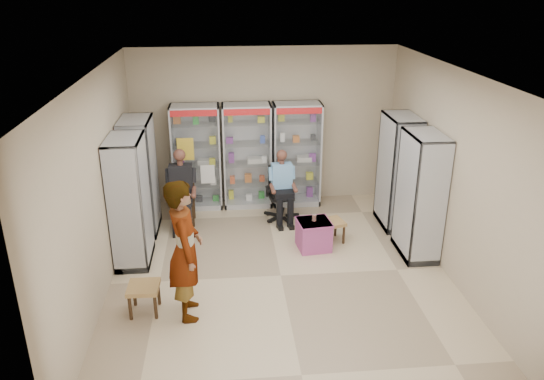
{
  "coord_description": "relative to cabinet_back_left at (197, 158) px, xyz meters",
  "views": [
    {
      "loc": [
        -0.78,
        -6.85,
        4.16
      ],
      "look_at": [
        -0.07,
        0.7,
        1.11
      ],
      "focal_mm": 35.0,
      "sensor_mm": 36.0,
      "label": 1
    }
  ],
  "objects": [
    {
      "name": "pink_trunk",
      "position": [
        1.93,
        -1.91,
        -0.76
      ],
      "size": [
        0.56,
        0.54,
        0.49
      ],
      "primitive_type": "cube",
      "rotation": [
        0.0,
        0.0,
        0.11
      ],
      "color": "#B14690",
      "rests_on": "floor"
    },
    {
      "name": "wooden_chair",
      "position": [
        -0.25,
        -0.73,
        -0.53
      ],
      "size": [
        0.42,
        0.42,
        0.94
      ],
      "primitive_type": "cube",
      "color": "#331D13",
      "rests_on": "floor"
    },
    {
      "name": "cabinet_back_mid",
      "position": [
        0.95,
        0.0,
        0.0
      ],
      "size": [
        0.9,
        0.5,
        2.0
      ],
      "primitive_type": "cube",
      "color": "#B5B8BD",
      "rests_on": "floor"
    },
    {
      "name": "cabinet_left_near",
      "position": [
        -0.93,
        -2.03,
        0.0
      ],
      "size": [
        0.9,
        0.5,
        2.0
      ],
      "primitive_type": "cube",
      "rotation": [
        0.0,
        0.0,
        -1.57
      ],
      "color": "silver",
      "rests_on": "floor"
    },
    {
      "name": "cabinet_left_far",
      "position": [
        -0.93,
        -0.93,
        0.0
      ],
      "size": [
        0.9,
        0.5,
        2.0
      ],
      "primitive_type": "cube",
      "rotation": [
        0.0,
        0.0,
        -1.57
      ],
      "color": "#B1B3B8",
      "rests_on": "floor"
    },
    {
      "name": "cabinet_right_far",
      "position": [
        3.53,
        -1.13,
        0.0
      ],
      "size": [
        0.9,
        0.5,
        2.0
      ],
      "primitive_type": "cube",
      "rotation": [
        0.0,
        0.0,
        1.57
      ],
      "color": "silver",
      "rests_on": "floor"
    },
    {
      "name": "room_shell",
      "position": [
        1.3,
        -2.73,
        0.97
      ],
      "size": [
        5.02,
        6.02,
        3.01
      ],
      "color": "tan",
      "rests_on": "ground"
    },
    {
      "name": "woven_stool_b",
      "position": [
        -0.6,
        -3.48,
        -0.8
      ],
      "size": [
        0.41,
        0.41,
        0.41
      ],
      "primitive_type": "cube",
      "rotation": [
        0.0,
        0.0,
        -0.02
      ],
      "color": "olive",
      "rests_on": "floor"
    },
    {
      "name": "seated_customer",
      "position": [
        -0.25,
        -0.78,
        -0.33
      ],
      "size": [
        0.44,
        0.6,
        1.34
      ],
      "primitive_type": null,
      "color": "black",
      "rests_on": "floor"
    },
    {
      "name": "cabinet_back_right",
      "position": [
        1.9,
        0.0,
        0.0
      ],
      "size": [
        0.9,
        0.5,
        2.0
      ],
      "primitive_type": "cube",
      "color": "silver",
      "rests_on": "floor"
    },
    {
      "name": "standing_man",
      "position": [
        -0.02,
        -3.56,
        -0.05
      ],
      "size": [
        0.53,
        0.74,
        1.89
      ],
      "primitive_type": "imported",
      "rotation": [
        0.0,
        0.0,
        1.68
      ],
      "color": "gray",
      "rests_on": "floor"
    },
    {
      "name": "seated_shopkeeper",
      "position": [
        1.53,
        -0.74,
        -0.37
      ],
      "size": [
        0.46,
        0.61,
        1.26
      ],
      "primitive_type": null,
      "rotation": [
        0.0,
        0.0,
        0.09
      ],
      "color": "#66A0CB",
      "rests_on": "floor"
    },
    {
      "name": "office_chair",
      "position": [
        1.53,
        -0.69,
        -0.51
      ],
      "size": [
        0.58,
        0.58,
        0.99
      ],
      "primitive_type": "cube",
      "rotation": [
        0.0,
        0.0,
        0.09
      ],
      "color": "black",
      "rests_on": "floor"
    },
    {
      "name": "tea_glass",
      "position": [
        1.93,
        -1.89,
        -0.46
      ],
      "size": [
        0.07,
        0.07,
        0.1
      ],
      "primitive_type": "cylinder",
      "color": "#592207",
      "rests_on": "pink_trunk"
    },
    {
      "name": "cabinet_right_near",
      "position": [
        3.53,
        -2.23,
        0.0
      ],
      "size": [
        0.9,
        0.5,
        2.0
      ],
      "primitive_type": "cube",
      "rotation": [
        0.0,
        0.0,
        1.57
      ],
      "color": "silver",
      "rests_on": "floor"
    },
    {
      "name": "cabinet_back_left",
      "position": [
        0.0,
        0.0,
        0.0
      ],
      "size": [
        0.9,
        0.5,
        2.0
      ],
      "primitive_type": "cube",
      "color": "#B7B9BF",
      "rests_on": "floor"
    },
    {
      "name": "floor",
      "position": [
        1.3,
        -2.73,
        -1.0
      ],
      "size": [
        6.0,
        6.0,
        0.0
      ],
      "primitive_type": "plane",
      "color": "tan",
      "rests_on": "ground"
    },
    {
      "name": "woven_stool_a",
      "position": [
        2.28,
        -1.69,
        -0.81
      ],
      "size": [
        0.46,
        0.46,
        0.38
      ],
      "primitive_type": "cube",
      "rotation": [
        0.0,
        0.0,
        0.26
      ],
      "color": "olive",
      "rests_on": "floor"
    }
  ]
}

